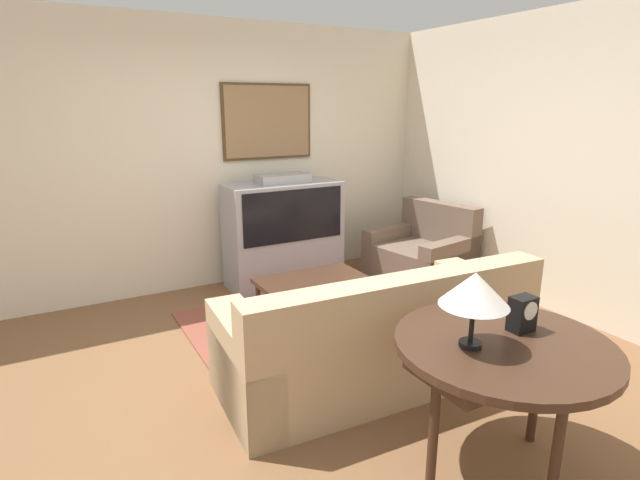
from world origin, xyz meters
TOP-DOWN VIEW (x-y plane):
  - ground_plane at (0.00, 0.00)m, footprint 12.00×12.00m
  - wall_back at (0.01, 2.13)m, footprint 12.00×0.10m
  - wall_right at (2.63, 0.00)m, footprint 0.06×12.00m
  - area_rug at (0.45, 0.75)m, footprint 2.00×1.49m
  - tv at (0.73, 1.74)m, footprint 1.21×0.51m
  - couch at (0.45, -0.38)m, footprint 2.19×0.98m
  - armchair at (2.08, 1.08)m, footprint 0.97×1.09m
  - coffee_table at (0.53, 0.72)m, footprint 0.95×0.56m
  - console_table at (0.47, -1.40)m, footprint 1.08×1.08m
  - table_lamp at (0.28, -1.35)m, footprint 0.33×0.33m
  - mantel_clock at (0.64, -1.35)m, footprint 0.13×0.10m

SIDE VIEW (x-z plane):
  - ground_plane at x=0.00m, z-range 0.00..0.00m
  - area_rug at x=0.45m, z-range 0.00..0.01m
  - armchair at x=2.08m, z-range -0.14..0.70m
  - couch at x=0.45m, z-range -0.11..0.75m
  - coffee_table at x=0.53m, z-range 0.16..0.56m
  - tv at x=0.73m, z-range -0.03..1.16m
  - console_table at x=0.47m, z-range 0.31..1.05m
  - mantel_clock at x=0.64m, z-range 0.74..0.93m
  - table_lamp at x=0.28m, z-range 0.85..1.22m
  - wall_right at x=2.63m, z-range 0.00..2.70m
  - wall_back at x=0.01m, z-range 0.01..2.71m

